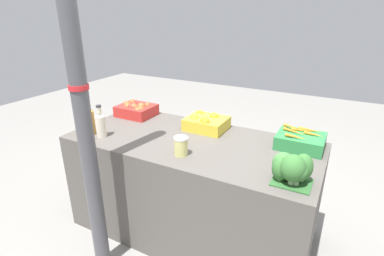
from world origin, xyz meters
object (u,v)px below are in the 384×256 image
at_px(juice_bottle_golden, 81,118).
at_px(juice_bottle_cloudy, 101,124).
at_px(carrot_crate, 300,140).
at_px(pickle_jar, 181,146).
at_px(apple_crate, 136,109).
at_px(broccoli_pile, 292,168).
at_px(juice_bottle_amber, 90,120).
at_px(orange_crate, 206,123).
at_px(support_pole, 80,96).

xyz_separation_m(juice_bottle_golden, juice_bottle_cloudy, (0.21, 0.00, -0.01)).
distance_m(carrot_crate, pickle_jar, 0.87).
distance_m(apple_crate, broccoli_pile, 1.60).
distance_m(juice_bottle_amber, pickle_jar, 0.82).
distance_m(apple_crate, juice_bottle_amber, 0.53).
height_order(orange_crate, pickle_jar, orange_crate).
bearing_deg(juice_bottle_cloudy, juice_bottle_amber, 180.00).
height_order(support_pole, pickle_jar, support_pole).
height_order(support_pole, juice_bottle_cloudy, support_pole).
relative_size(carrot_crate, juice_bottle_cloudy, 1.26).
bearing_deg(support_pole, orange_crate, 66.30).
bearing_deg(apple_crate, juice_bottle_golden, -105.02).
bearing_deg(juice_bottle_golden, pickle_jar, 1.32).
bearing_deg(juice_bottle_cloudy, support_pole, -55.84).
bearing_deg(juice_bottle_golden, support_pole, -38.99).
relative_size(apple_crate, carrot_crate, 1.00).
height_order(support_pole, broccoli_pile, support_pole).
relative_size(juice_bottle_amber, pickle_jar, 2.19).
distance_m(apple_crate, orange_crate, 0.73).
bearing_deg(carrot_crate, juice_bottle_golden, -161.79).
bearing_deg(carrot_crate, broccoli_pile, -86.22).
bearing_deg(apple_crate, juice_bottle_cloudy, -82.25).
relative_size(carrot_crate, juice_bottle_golden, 1.18).
bearing_deg(support_pole, apple_crate, 110.01).
relative_size(juice_bottle_cloudy, pickle_jar, 1.98).
distance_m(support_pole, pickle_jar, 0.72).
bearing_deg(apple_crate, support_pole, -69.99).
relative_size(apple_crate, broccoli_pile, 1.38).
bearing_deg(juice_bottle_amber, juice_bottle_golden, -180.00).
height_order(support_pole, apple_crate, support_pole).
bearing_deg(juice_bottle_amber, juice_bottle_cloudy, -0.00).
height_order(carrot_crate, juice_bottle_cloudy, juice_bottle_cloudy).
bearing_deg(juice_bottle_cloudy, broccoli_pile, 0.42).
xyz_separation_m(orange_crate, pickle_jar, (0.05, -0.50, 0.01)).
xyz_separation_m(carrot_crate, broccoli_pile, (0.03, -0.52, 0.04)).
bearing_deg(broccoli_pile, carrot_crate, 93.78).
bearing_deg(carrot_crate, support_pole, -141.52).
distance_m(support_pole, apple_crate, 1.05).
bearing_deg(apple_crate, orange_crate, -0.08).
relative_size(carrot_crate, juice_bottle_amber, 1.14).
bearing_deg(carrot_crate, orange_crate, -179.27).
relative_size(juice_bottle_golden, juice_bottle_cloudy, 1.07).
bearing_deg(support_pole, carrot_crate, 38.48).
height_order(orange_crate, juice_bottle_golden, juice_bottle_golden).
xyz_separation_m(apple_crate, broccoli_pile, (1.52, -0.52, 0.03)).
xyz_separation_m(support_pole, orange_crate, (0.40, 0.91, -0.40)).
relative_size(carrot_crate, broccoli_pile, 1.38).
height_order(apple_crate, juice_bottle_amber, juice_bottle_amber).
height_order(orange_crate, broccoli_pile, broccoli_pile).
relative_size(support_pole, orange_crate, 7.93).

